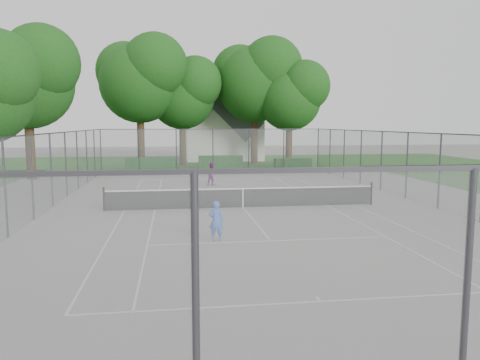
{
  "coord_description": "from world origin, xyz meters",
  "views": [
    {
      "loc": [
        -3.19,
        -21.6,
        3.97
      ],
      "look_at": [
        0.0,
        1.0,
        1.2
      ],
      "focal_mm": 35.0,
      "sensor_mm": 36.0,
      "label": 1
    }
  ],
  "objects": [
    {
      "name": "ground",
      "position": [
        0.0,
        0.0,
        0.0
      ],
      "size": [
        120.0,
        120.0,
        0.0
      ],
      "primitive_type": "plane",
      "color": "slate",
      "rests_on": "ground"
    },
    {
      "name": "grass_far",
      "position": [
        0.0,
        26.0,
        0.0
      ],
      "size": [
        60.0,
        20.0,
        0.0
      ],
      "primitive_type": "cube",
      "color": "#1D4F16",
      "rests_on": "ground"
    },
    {
      "name": "court_markings",
      "position": [
        0.0,
        0.0,
        0.01
      ],
      "size": [
        11.03,
        23.83,
        0.01
      ],
      "color": "silver",
      "rests_on": "ground"
    },
    {
      "name": "tennis_net",
      "position": [
        0.0,
        0.0,
        0.51
      ],
      "size": [
        12.87,
        0.1,
        1.1
      ],
      "color": "black",
      "rests_on": "ground"
    },
    {
      "name": "perimeter_fence",
      "position": [
        0.0,
        0.0,
        1.81
      ],
      "size": [
        18.08,
        34.08,
        3.52
      ],
      "color": "#38383D",
      "rests_on": "ground"
    },
    {
      "name": "tree_far_left",
      "position": [
        -6.08,
        22.08,
        8.2
      ],
      "size": [
        8.29,
        7.57,
        11.92
      ],
      "color": "#342213",
      "rests_on": "ground"
    },
    {
      "name": "tree_far_midleft",
      "position": [
        -2.27,
        23.28,
        6.98
      ],
      "size": [
        7.07,
        6.45,
        10.16
      ],
      "color": "#342213",
      "rests_on": "ground"
    },
    {
      "name": "tree_far_midright",
      "position": [
        4.72,
        23.59,
        8.34
      ],
      "size": [
        8.44,
        7.71,
        12.13
      ],
      "color": "#342213",
      "rests_on": "ground"
    },
    {
      "name": "tree_far_right",
      "position": [
        7.71,
        21.67,
        6.71
      ],
      "size": [
        6.79,
        6.2,
        9.77
      ],
      "color": "#342213",
      "rests_on": "ground"
    },
    {
      "name": "tree_side_back",
      "position": [
        -13.19,
        13.21,
        7.33
      ],
      "size": [
        7.42,
        6.77,
        10.67
      ],
      "color": "#342213",
      "rests_on": "ground"
    },
    {
      "name": "hedge_left",
      "position": [
        -5.14,
        18.6,
        0.53
      ],
      "size": [
        4.21,
        1.26,
        1.05
      ],
      "primitive_type": "cube",
      "color": "#184B1A",
      "rests_on": "ground"
    },
    {
      "name": "hedge_mid",
      "position": [
        0.78,
        18.59,
        0.59
      ],
      "size": [
        3.77,
        1.08,
        1.18
      ],
      "primitive_type": "cube",
      "color": "#184B1A",
      "rests_on": "ground"
    },
    {
      "name": "hedge_right",
      "position": [
        7.0,
        17.78,
        0.47
      ],
      "size": [
        3.15,
        1.15,
        0.94
      ],
      "primitive_type": "cube",
      "color": "#184B1A",
      "rests_on": "ground"
    },
    {
      "name": "house",
      "position": [
        2.17,
        29.41,
        4.03
      ],
      "size": [
        8.04,
        6.23,
        10.01
      ],
      "color": "white",
      "rests_on": "ground"
    },
    {
      "name": "girl_player",
      "position": [
        -1.82,
        -6.06,
        0.69
      ],
      "size": [
        0.54,
        0.39,
        1.37
      ],
      "primitive_type": "imported",
      "rotation": [
        0.0,
        0.0,
        3.02
      ],
      "color": "blue",
      "rests_on": "ground"
    },
    {
      "name": "woman_player",
      "position": [
        -0.8,
        8.08,
        0.73
      ],
      "size": [
        0.84,
        0.75,
        1.45
      ],
      "primitive_type": "imported",
      "rotation": [
        0.0,
        0.0,
        0.32
      ],
      "color": "#822B80",
      "rests_on": "ground"
    }
  ]
}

